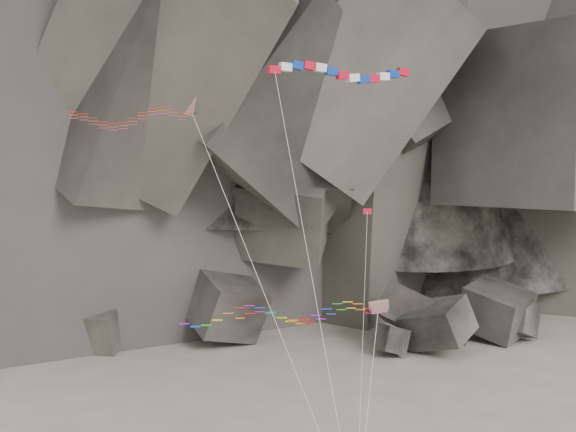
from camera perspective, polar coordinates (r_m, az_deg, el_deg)
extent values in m
cube|color=#47423F|center=(93.61, 16.12, -7.83)|extent=(9.64, 10.58, 7.65)
cube|color=#47423F|center=(88.28, -4.78, -8.10)|extent=(10.51, 9.94, 9.34)
cube|color=#47423F|center=(84.34, 8.22, -9.92)|extent=(3.78, 3.67, 3.85)
cube|color=#47423F|center=(94.81, 17.45, -8.07)|extent=(6.87, 6.98, 5.59)
cube|color=#47423F|center=(90.60, 12.83, -9.00)|extent=(3.85, 2.80, 3.65)
cube|color=#47423F|center=(87.59, -14.50, -8.83)|extent=(6.63, 7.89, 6.42)
cube|color=#47423F|center=(89.54, 9.46, -8.64)|extent=(9.47, 9.36, 8.15)
cube|color=#47423F|center=(85.80, 11.73, -9.24)|extent=(9.16, 8.52, 7.16)
cylinder|color=silver|center=(45.57, -1.71, -6.58)|extent=(8.60, 11.48, 24.27)
cube|color=red|center=(48.33, -1.12, 11.47)|extent=(0.88, 0.68, 0.53)
cube|color=white|center=(48.64, -0.20, 11.68)|extent=(0.92, 0.69, 0.59)
cube|color=navy|center=(48.90, 0.72, 11.81)|extent=(0.94, 0.69, 0.62)
cube|color=red|center=(49.14, 1.64, 11.79)|extent=(0.94, 0.69, 0.63)
cube|color=white|center=(49.36, 2.55, 11.63)|extent=(0.93, 0.69, 0.60)
cube|color=navy|center=(49.61, 3.45, 11.35)|extent=(0.89, 0.68, 0.54)
cube|color=red|center=(49.92, 4.32, 11.05)|extent=(0.91, 0.69, 0.57)
cube|color=white|center=(50.29, 5.16, 10.80)|extent=(0.94, 0.69, 0.62)
cube|color=navy|center=(50.73, 5.97, 10.69)|extent=(0.94, 0.69, 0.63)
cube|color=red|center=(51.23, 6.76, 10.72)|extent=(0.93, 0.69, 0.61)
cube|color=white|center=(51.76, 7.53, 10.86)|extent=(0.90, 0.68, 0.56)
cube|color=navy|center=(52.29, 8.28, 11.04)|extent=(0.90, 0.68, 0.56)
cube|color=red|center=(52.79, 9.04, 11.17)|extent=(0.93, 0.69, 0.61)
cylinder|color=silver|center=(44.51, 1.96, -5.23)|extent=(3.28, 8.71, 26.74)
cube|color=#FBB70D|center=(48.81, 7.18, -7.01)|extent=(1.39, 0.50, 0.76)
cube|color=#0CB219|center=(48.69, 7.24, -7.38)|extent=(1.16, 0.36, 0.52)
cylinder|color=silver|center=(46.56, 6.36, -14.72)|extent=(3.55, 7.05, 11.18)
cube|color=red|center=(48.64, 6.29, 0.37)|extent=(0.60, 0.06, 0.38)
cube|color=navy|center=(48.60, 6.07, 0.36)|extent=(0.22, 0.06, 0.39)
cylinder|color=silver|center=(45.97, 5.88, -10.90)|extent=(2.97, 7.96, 17.39)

